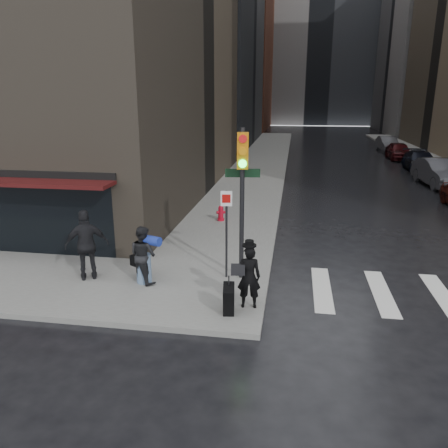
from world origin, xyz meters
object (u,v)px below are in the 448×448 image
Objects in this scene: parked_car_3 at (420,161)px; parked_car_5 at (388,144)px; man_greycoat at (87,245)px; man_overcoat at (245,280)px; traffic_light at (241,185)px; man_jeans at (143,254)px; fire_hydrant at (221,214)px; parked_car_2 at (439,173)px; parked_car_4 at (399,151)px.

parked_car_3 is 1.10× the size of parked_car_5.
man_greycoat is at bearing -115.48° from parked_car_5.
man_greycoat is (-4.60, 1.10, 0.28)m from man_overcoat.
parked_car_3 is at bearing -120.20° from man_overcoat.
man_greycoat is 36.80m from parked_car_5.
parked_car_5 is at bearing 65.31° from traffic_light.
parked_car_5 is at bearing 92.76° from parked_car_3.
man_greycoat is 4.65m from traffic_light.
man_jeans is 2.50× the size of fire_hydrant.
man_jeans is at bearing -132.45° from parked_car_2.
parked_car_2 is (11.49, 10.06, 0.36)m from fire_hydrant.
man_greycoat is at bearing -120.87° from parked_car_3.
parked_car_5 is (10.25, 33.12, -2.19)m from traffic_light.
traffic_light is at bearing -109.45° from parked_car_5.
fire_hydrant is 24.44m from parked_car_4.
man_overcoat is 7.93m from fire_hydrant.
fire_hydrant is 19.76m from parked_car_3.
man_overcoat reaches higher than parked_car_5.
man_greycoat is 0.42× the size of parked_car_2.
man_overcoat is 0.87× the size of man_greycoat.
parked_car_4 is (0.13, 11.45, -0.08)m from parked_car_2.
parked_car_4 is at bearing 61.62° from fire_hydrant.
man_greycoat is 31.54m from parked_car_4.
parked_car_2 is 1.13× the size of parked_car_5.
man_jeans is at bearing -173.11° from traffic_light.
man_overcoat is at bearing -110.81° from parked_car_3.
fire_hydrant is at bearing -117.14° from parked_car_4.
man_overcoat is at bearing -76.21° from fire_hydrant.
man_jeans is at bearing -27.87° from man_overcoat.
parked_car_2 reaches higher than fire_hydrant.
parked_car_2 is at bearing -157.78° from man_greycoat.
fire_hydrant is at bearing 97.23° from traffic_light.
fire_hydrant is (-1.89, 7.69, -0.45)m from man_overcoat.
traffic_light reaches higher than parked_car_3.
fire_hydrant is (1.08, 6.57, -0.53)m from man_jeans.
parked_car_2 is 1.15× the size of parked_car_4.
parked_car_5 is at bearing 66.58° from fire_hydrant.
parked_car_5 is at bearing -140.52° from man_greycoat.
man_greycoat reaches higher than parked_car_2.
parked_car_5 is at bearing -82.15° from man_jeans.
man_greycoat reaches higher than parked_car_5.
parked_car_4 is (11.62, 21.50, 0.28)m from fire_hydrant.
parked_car_3 is at bearing -86.04° from parked_car_4.
man_greycoat is at bearing -115.79° from parked_car_4.
man_jeans reaches higher than parked_car_4.
man_overcoat is 36.29m from parked_car_5.
man_greycoat is 21.89m from parked_car_2.
parked_car_4 reaches higher than parked_car_5.
traffic_light is 0.99× the size of parked_car_5.
man_overcoat is 0.42× the size of parked_car_4.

